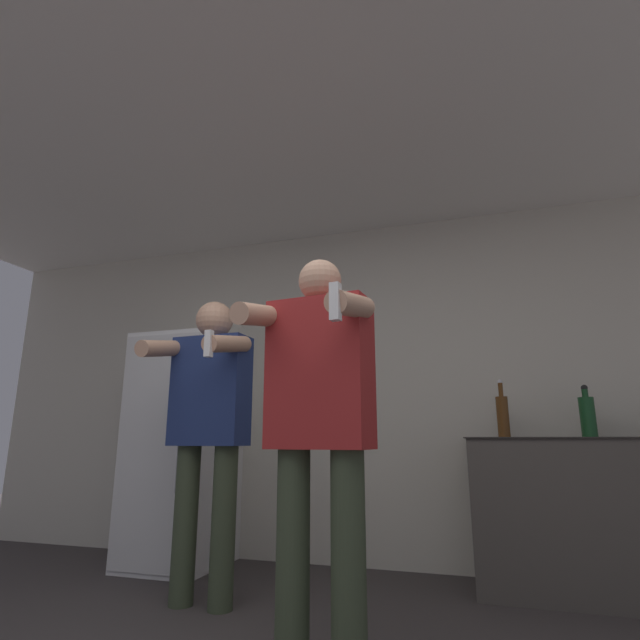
{
  "coord_description": "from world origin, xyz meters",
  "views": [
    {
      "loc": [
        0.76,
        -1.13,
        0.87
      ],
      "look_at": [
        0.12,
        0.88,
        1.38
      ],
      "focal_mm": 28.0,
      "sensor_mm": 36.0,
      "label": 1
    }
  ],
  "objects_px": {
    "bottle_dark_rum": "(588,415)",
    "bottle_tall_gin": "(503,415)",
    "person_woman_foreground": "(319,418)",
    "person_man_side": "(208,416)",
    "refrigerator": "(184,447)"
  },
  "relations": [
    {
      "from": "refrigerator",
      "to": "person_man_side",
      "type": "xyz_separation_m",
      "value": [
        0.63,
        -0.76,
        0.18
      ]
    },
    {
      "from": "bottle_tall_gin",
      "to": "refrigerator",
      "type": "bearing_deg",
      "value": -177.15
    },
    {
      "from": "bottle_tall_gin",
      "to": "person_man_side",
      "type": "distance_m",
      "value": 1.86
    },
    {
      "from": "refrigerator",
      "to": "person_man_side",
      "type": "relative_size",
      "value": 0.97
    },
    {
      "from": "bottle_dark_rum",
      "to": "person_woman_foreground",
      "type": "height_order",
      "value": "person_woman_foreground"
    },
    {
      "from": "bottle_tall_gin",
      "to": "bottle_dark_rum",
      "type": "xyz_separation_m",
      "value": [
        0.49,
        0.0,
        -0.01
      ]
    },
    {
      "from": "person_woman_foreground",
      "to": "person_man_side",
      "type": "xyz_separation_m",
      "value": [
        -0.87,
        0.61,
        0.05
      ]
    },
    {
      "from": "bottle_tall_gin",
      "to": "person_woman_foreground",
      "type": "xyz_separation_m",
      "value": [
        -0.78,
        -1.48,
        -0.07
      ]
    },
    {
      "from": "refrigerator",
      "to": "bottle_dark_rum",
      "type": "relative_size",
      "value": 5.16
    },
    {
      "from": "refrigerator",
      "to": "person_man_side",
      "type": "bearing_deg",
      "value": -50.08
    },
    {
      "from": "person_man_side",
      "to": "bottle_tall_gin",
      "type": "bearing_deg",
      "value": 27.9
    },
    {
      "from": "refrigerator",
      "to": "person_woman_foreground",
      "type": "relative_size",
      "value": 1.0
    },
    {
      "from": "refrigerator",
      "to": "person_woman_foreground",
      "type": "height_order",
      "value": "person_woman_foreground"
    },
    {
      "from": "bottle_dark_rum",
      "to": "person_man_side",
      "type": "height_order",
      "value": "person_man_side"
    },
    {
      "from": "bottle_dark_rum",
      "to": "bottle_tall_gin",
      "type": "bearing_deg",
      "value": -180.0
    }
  ]
}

